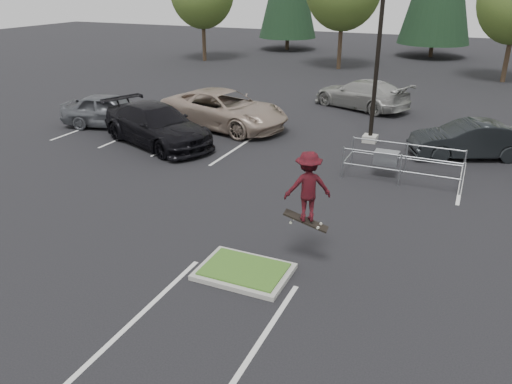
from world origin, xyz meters
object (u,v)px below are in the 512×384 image
at_px(car_l_grey, 111,111).
at_px(cart_corral, 390,158).
at_px(car_l_black, 155,124).
at_px(light_pole, 380,35).
at_px(car_far_silver, 363,94).
at_px(car_l_tan, 224,109).
at_px(skateboarder, 307,187).
at_px(car_r_charc, 469,140).

bearing_deg(car_l_grey, cart_corral, -108.99).
relative_size(car_l_black, car_l_grey, 1.25).
bearing_deg(light_pole, cart_corral, -68.95).
bearing_deg(cart_corral, car_l_grey, 174.28).
distance_m(car_l_black, car_far_silver, 12.12).
bearing_deg(car_l_tan, car_far_silver, -27.72).
bearing_deg(car_far_silver, light_pole, 38.40).
distance_m(skateboarder, car_r_charc, 11.09).
relative_size(car_r_charc, car_far_silver, 0.82).
distance_m(light_pole, car_r_charc, 5.55).
bearing_deg(car_l_grey, car_l_tan, -79.99).
height_order(car_l_black, car_l_grey, car_l_black).
bearing_deg(cart_corral, car_far_silver, 108.05).
bearing_deg(car_far_silver, skateboarder, 30.45).
bearing_deg(car_l_tan, car_l_black, 168.43).
height_order(cart_corral, car_far_silver, car_far_silver).
height_order(car_l_tan, car_far_silver, car_l_tan).
bearing_deg(car_l_black, light_pole, -42.71).
distance_m(car_l_black, car_l_grey, 3.77).
xyz_separation_m(cart_corral, car_far_silver, (-3.27, 10.00, 0.07)).
distance_m(car_l_tan, car_l_black, 3.86).
xyz_separation_m(skateboarder, car_r_charc, (3.30, 10.50, -1.39)).
distance_m(car_l_grey, car_r_charc, 16.14).
bearing_deg(car_l_grey, light_pole, -90.84).
relative_size(cart_corral, car_far_silver, 0.74).
distance_m(cart_corral, car_far_silver, 10.52).
xyz_separation_m(light_pole, car_l_grey, (-12.00, -2.66, -3.75)).
relative_size(cart_corral, skateboarder, 2.07).
distance_m(skateboarder, car_l_tan, 13.08).
relative_size(car_l_tan, car_l_black, 1.09).
height_order(cart_corral, car_r_charc, car_r_charc).
distance_m(car_l_tan, car_far_silver, 8.37).
relative_size(car_l_tan, car_r_charc, 1.43).
xyz_separation_m(car_l_black, car_far_silver, (6.77, 10.05, -0.06)).
bearing_deg(skateboarder, car_l_black, -66.89).
xyz_separation_m(skateboarder, car_l_black, (-9.20, 6.95, -1.28)).
relative_size(skateboarder, car_r_charc, 0.44).
height_order(light_pole, car_r_charc, light_pole).
bearing_deg(skateboarder, car_l_tan, -83.58).
distance_m(light_pole, car_l_tan, 7.92).
distance_m(car_l_black, car_r_charc, 13.00).
relative_size(light_pole, cart_corral, 2.49).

